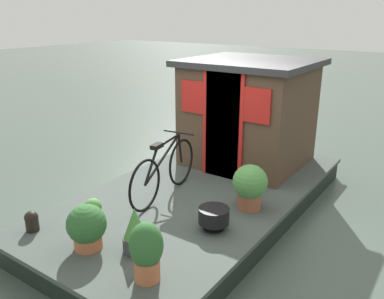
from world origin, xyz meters
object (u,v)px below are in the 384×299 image
object	(u,v)px
houseboat_cabin	(248,112)
bicycle	(164,171)
potted_plant_succulent	(93,210)
potted_plant_lavender	(135,231)
charcoal_grill	(214,216)
potted_plant_fern	(87,226)
mooring_bollard	(32,221)
potted_plant_basil	(146,250)
potted_plant_sage	(250,185)

from	to	relation	value
houseboat_cabin	bicycle	bearing A→B (deg)	171.36
bicycle	potted_plant_succulent	bearing A→B (deg)	167.82
potted_plant_lavender	charcoal_grill	world-z (taller)	potted_plant_lavender
bicycle	potted_plant_fern	bearing A→B (deg)	-174.96
potted_plant_lavender	potted_plant_fern	bearing A→B (deg)	118.48
potted_plant_fern	mooring_bollard	bearing A→B (deg)	98.97
potted_plant_fern	mooring_bollard	xyz separation A→B (m)	(-0.13, 0.85, -0.14)
houseboat_cabin	potted_plant_basil	xyz separation A→B (m)	(-3.57, -0.76, -0.58)
houseboat_cabin	charcoal_grill	size ratio (longest dim) A/B	5.44
houseboat_cabin	potted_plant_succulent	size ratio (longest dim) A/B	6.22
potted_plant_lavender	potted_plant_succulent	size ratio (longest dim) A/B	1.59
potted_plant_sage	potted_plant_basil	bearing A→B (deg)	176.50
bicycle	potted_plant_fern	size ratio (longest dim) A/B	3.23
houseboat_cabin	potted_plant_fern	distance (m)	3.59
potted_plant_lavender	mooring_bollard	distance (m)	1.40
potted_plant_succulent	mooring_bollard	bearing A→B (deg)	140.14
charcoal_grill	mooring_bollard	bearing A→B (deg)	125.86
bicycle	potted_plant_lavender	xyz separation A→B (m)	(-1.30, -0.62, -0.15)
bicycle	potted_plant_lavender	world-z (taller)	bicycle
houseboat_cabin	bicycle	distance (m)	2.05
potted_plant_lavender	potted_plant_basil	distance (m)	0.54
potted_plant_fern	bicycle	bearing A→B (deg)	5.04
potted_plant_sage	charcoal_grill	xyz separation A→B (m)	(-0.75, 0.10, -0.16)
potted_plant_lavender	potted_plant_succulent	xyz separation A→B (m)	(0.16, 0.87, -0.07)
potted_plant_lavender	potted_plant_basil	bearing A→B (deg)	-125.51
houseboat_cabin	charcoal_grill	bearing A→B (deg)	-161.57
houseboat_cabin	potted_plant_basil	size ratio (longest dim) A/B	3.30
charcoal_grill	potted_plant_succulent	bearing A→B (deg)	119.02
bicycle	mooring_bollard	size ratio (longest dim) A/B	6.53
potted_plant_fern	potted_plant_basil	size ratio (longest dim) A/B	0.84
bicycle	potted_plant_lavender	bearing A→B (deg)	-154.29
houseboat_cabin	bicycle	world-z (taller)	houseboat_cabin
potted_plant_lavender	bicycle	bearing A→B (deg)	25.71
potted_plant_fern	charcoal_grill	world-z (taller)	potted_plant_fern
potted_plant_lavender	charcoal_grill	bearing A→B (deg)	-27.01
houseboat_cabin	potted_plant_fern	xyz separation A→B (m)	(-3.52, 0.16, -0.64)
houseboat_cabin	potted_plant_fern	bearing A→B (deg)	177.39
houseboat_cabin	potted_plant_succulent	xyz separation A→B (m)	(-3.10, 0.54, -0.73)
houseboat_cabin	mooring_bollard	xyz separation A→B (m)	(-3.66, 1.01, -0.78)
potted_plant_fern	potted_plant_succulent	world-z (taller)	potted_plant_fern
potted_plant_fern	potted_plant_sage	size ratio (longest dim) A/B	0.84
bicycle	potted_plant_succulent	xyz separation A→B (m)	(-1.13, 0.24, -0.21)
potted_plant_succulent	mooring_bollard	distance (m)	0.73
potted_plant_succulent	potted_plant_basil	bearing A→B (deg)	-110.00
potted_plant_basil	mooring_bollard	bearing A→B (deg)	92.81
potted_plant_sage	bicycle	bearing A→B (deg)	106.73
potted_plant_succulent	potted_plant_basil	world-z (taller)	potted_plant_basil
houseboat_cabin	potted_plant_fern	world-z (taller)	houseboat_cabin
bicycle	potted_plant_sage	world-z (taller)	bicycle
potted_plant_sage	potted_plant_basil	distance (m)	1.97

